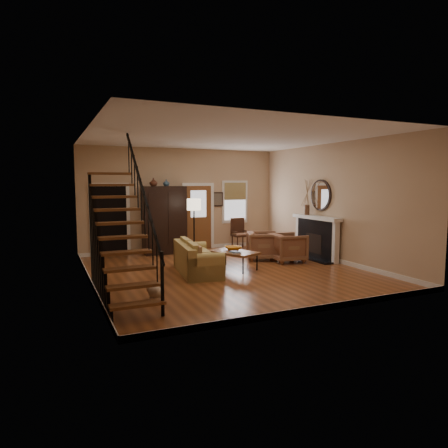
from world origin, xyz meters
name	(u,v)px	position (x,y,z in m)	size (l,w,h in m)	color
room	(187,208)	(-0.41, 1.76, 1.51)	(7.00, 7.33, 3.30)	brown
staircase	(121,215)	(-2.78, -1.30, 1.60)	(0.94, 2.80, 3.20)	brown
fireplace	(317,233)	(3.13, 0.50, 0.74)	(0.33, 1.95, 2.30)	black
armoire	(164,220)	(-0.70, 3.15, 1.05)	(1.30, 0.60, 2.10)	black
vase_a	(153,182)	(-1.05, 3.05, 2.22)	(0.24, 0.24, 0.25)	#4C2619
vase_b	(166,183)	(-0.65, 3.05, 2.21)	(0.20, 0.20, 0.21)	#334C60
sofa	(197,258)	(-0.73, 0.14, 0.37)	(0.85, 1.97, 0.73)	tan
coffee_table	(234,260)	(0.28, 0.17, 0.23)	(0.71, 1.21, 0.46)	brown
bowl	(233,248)	(0.33, 0.32, 0.52)	(0.41, 0.41, 0.10)	orange
books	(235,252)	(0.16, -0.13, 0.49)	(0.22, 0.30, 0.06)	beige
armchair_left	(288,247)	(2.07, 0.43, 0.40)	(0.86, 0.88, 0.80)	brown
armchair_right	(263,246)	(1.60, 1.00, 0.40)	(0.86, 0.89, 0.81)	brown
floor_lamp	(194,229)	(-0.14, 1.98, 0.87)	(0.40, 0.40, 1.75)	black
side_chair	(240,234)	(1.85, 2.95, 0.51)	(0.54, 0.54, 1.02)	#391E12
dog	(156,293)	(-2.27, -1.74, 0.15)	(0.24, 0.41, 0.30)	#CFB08D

